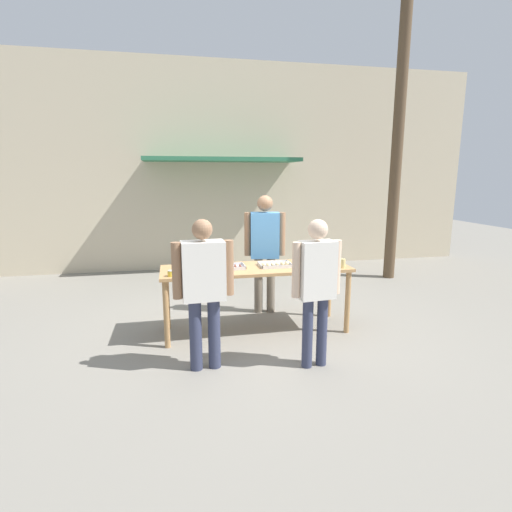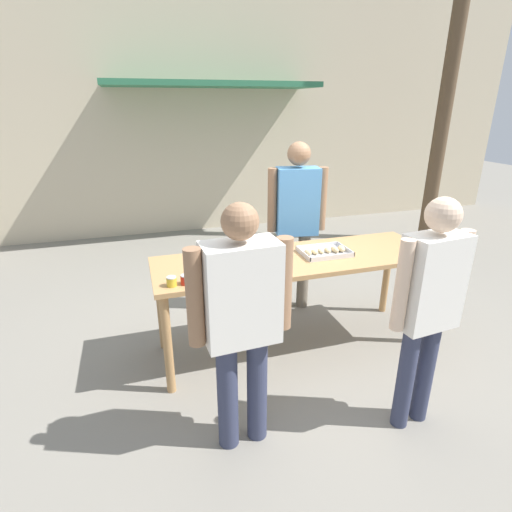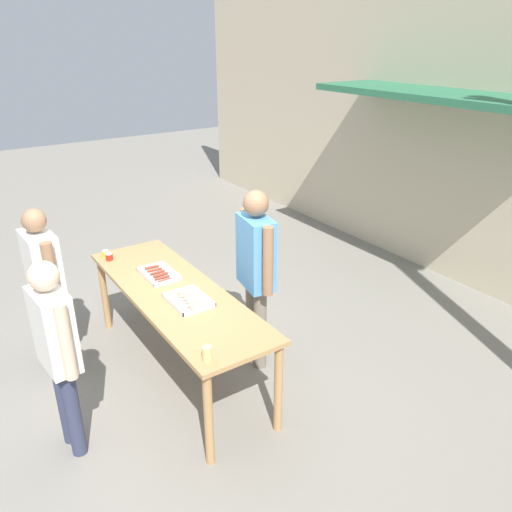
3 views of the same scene
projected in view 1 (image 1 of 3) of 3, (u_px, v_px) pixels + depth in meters
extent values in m
plane|color=gray|center=(256.00, 330.00, 5.47)|extent=(24.00, 24.00, 0.00)
cube|color=beige|center=(219.00, 167.00, 8.85)|extent=(12.00, 0.12, 4.50)
cube|color=#2D704C|center=(222.00, 160.00, 8.30)|extent=(3.20, 1.00, 0.08)
cube|color=tan|center=(256.00, 269.00, 5.29)|extent=(2.49, 0.77, 0.04)
cylinder|color=tan|center=(166.00, 315.00, 4.84)|extent=(0.07, 0.07, 0.85)
cylinder|color=tan|center=(348.00, 302.00, 5.31)|extent=(0.07, 0.07, 0.85)
cylinder|color=tan|center=(167.00, 299.00, 5.45)|extent=(0.07, 0.07, 0.85)
cylinder|color=tan|center=(329.00, 289.00, 5.93)|extent=(0.07, 0.07, 0.85)
cube|color=silver|center=(228.00, 268.00, 5.22)|extent=(0.44, 0.29, 0.01)
cube|color=silver|center=(229.00, 269.00, 5.08)|extent=(0.44, 0.01, 0.03)
cube|color=silver|center=(226.00, 264.00, 5.35)|extent=(0.44, 0.01, 0.03)
cube|color=silver|center=(211.00, 267.00, 5.17)|extent=(0.01, 0.29, 0.03)
cube|color=silver|center=(244.00, 266.00, 5.26)|extent=(0.01, 0.29, 0.03)
cylinder|color=brown|center=(215.00, 267.00, 5.19)|extent=(0.04, 0.14, 0.03)
cylinder|color=brown|center=(220.00, 267.00, 5.20)|extent=(0.04, 0.15, 0.02)
cylinder|color=brown|center=(226.00, 267.00, 5.21)|extent=(0.03, 0.15, 0.03)
cylinder|color=brown|center=(230.00, 266.00, 5.23)|extent=(0.03, 0.15, 0.03)
cylinder|color=brown|center=(235.00, 266.00, 5.23)|extent=(0.04, 0.15, 0.03)
cylinder|color=brown|center=(240.00, 266.00, 5.24)|extent=(0.03, 0.14, 0.02)
cube|color=silver|center=(275.00, 266.00, 5.35)|extent=(0.42, 0.32, 0.01)
cube|color=silver|center=(278.00, 267.00, 5.20)|extent=(0.42, 0.01, 0.03)
cube|color=silver|center=(272.00, 262.00, 5.49)|extent=(0.42, 0.01, 0.03)
cube|color=silver|center=(260.00, 265.00, 5.30)|extent=(0.01, 0.32, 0.03)
cube|color=silver|center=(290.00, 263.00, 5.39)|extent=(0.01, 0.32, 0.03)
ellipsoid|color=#D6B77F|center=(263.00, 264.00, 5.31)|extent=(0.06, 0.10, 0.04)
ellipsoid|color=#D6B77F|center=(268.00, 264.00, 5.33)|extent=(0.05, 0.10, 0.04)
ellipsoid|color=#D6B77F|center=(273.00, 264.00, 5.35)|extent=(0.05, 0.10, 0.03)
ellipsoid|color=#D6B77F|center=(277.00, 264.00, 5.36)|extent=(0.06, 0.10, 0.04)
ellipsoid|color=#D6B77F|center=(282.00, 264.00, 5.36)|extent=(0.06, 0.11, 0.05)
ellipsoid|color=#D6B77F|center=(287.00, 263.00, 5.37)|extent=(0.08, 0.11, 0.05)
cylinder|color=gold|center=(171.00, 274.00, 4.80)|extent=(0.08, 0.08, 0.07)
cylinder|color=#B2B2B7|center=(171.00, 271.00, 4.80)|extent=(0.07, 0.07, 0.01)
cylinder|color=#B22319|center=(179.00, 273.00, 4.83)|extent=(0.08, 0.08, 0.07)
cylinder|color=#B2B2B7|center=(179.00, 270.00, 4.82)|extent=(0.07, 0.07, 0.01)
cylinder|color=#DBC67A|center=(343.00, 263.00, 5.24)|extent=(0.07, 0.07, 0.12)
cylinder|color=#756B5B|center=(258.00, 285.00, 6.11)|extent=(0.13, 0.13, 0.86)
cylinder|color=#756B5B|center=(271.00, 285.00, 6.12)|extent=(0.13, 0.13, 0.86)
cube|color=#5193D1|center=(265.00, 235.00, 5.96)|extent=(0.46, 0.30, 0.68)
sphere|color=#936B4C|center=(265.00, 203.00, 5.87)|extent=(0.23, 0.23, 0.23)
cylinder|color=#936B4C|center=(248.00, 234.00, 5.95)|extent=(0.10, 0.10, 0.65)
cylinder|color=#936B4C|center=(282.00, 234.00, 5.97)|extent=(0.10, 0.10, 0.65)
cylinder|color=#333851|center=(214.00, 333.00, 4.35)|extent=(0.13, 0.13, 0.79)
cylinder|color=#333851|center=(196.00, 335.00, 4.30)|extent=(0.13, 0.13, 0.79)
cube|color=silver|center=(203.00, 271.00, 4.18)|extent=(0.46, 0.27, 0.63)
sphere|color=#936B4C|center=(202.00, 229.00, 4.09)|extent=(0.21, 0.21, 0.21)
cylinder|color=#936B4C|center=(229.00, 268.00, 4.24)|extent=(0.10, 0.10, 0.59)
cylinder|color=#936B4C|center=(177.00, 271.00, 4.11)|extent=(0.10, 0.10, 0.59)
cylinder|color=#333851|center=(322.00, 331.00, 4.40)|extent=(0.12, 0.12, 0.79)
cylinder|color=#333851|center=(307.00, 333.00, 4.35)|extent=(0.12, 0.12, 0.79)
cube|color=silver|center=(317.00, 270.00, 4.24)|extent=(0.41, 0.25, 0.62)
sphere|color=beige|center=(318.00, 229.00, 4.15)|extent=(0.21, 0.21, 0.21)
cylinder|color=beige|center=(337.00, 267.00, 4.30)|extent=(0.09, 0.09, 0.59)
cylinder|color=beige|center=(296.00, 270.00, 4.16)|extent=(0.09, 0.09, 0.59)
cylinder|color=brown|center=(399.00, 125.00, 7.70)|extent=(0.22, 0.22, 6.06)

